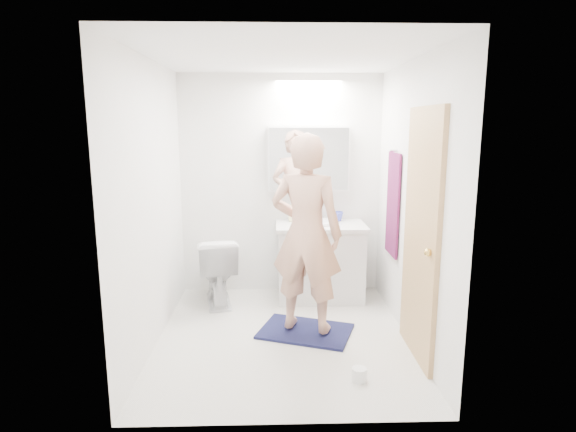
{
  "coord_description": "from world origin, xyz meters",
  "views": [
    {
      "loc": [
        -0.08,
        -3.91,
        1.86
      ],
      "look_at": [
        0.05,
        0.25,
        1.05
      ],
      "focal_mm": 29.33,
      "sensor_mm": 36.0,
      "label": 1
    }
  ],
  "objects_px": {
    "toilet_paper_roll": "(359,375)",
    "medicine_cabinet": "(309,159)",
    "toilet": "(217,270)",
    "toothbrush_cup": "(338,216)",
    "soap_bottle_a": "(292,211)",
    "vanity_cabinet": "(320,263)",
    "soap_bottle_b": "(306,213)",
    "person": "(306,234)"
  },
  "relations": [
    {
      "from": "medicine_cabinet",
      "to": "toothbrush_cup",
      "type": "relative_size",
      "value": 7.94
    },
    {
      "from": "toilet",
      "to": "toothbrush_cup",
      "type": "distance_m",
      "value": 1.43
    },
    {
      "from": "soap_bottle_a",
      "to": "medicine_cabinet",
      "type": "bearing_deg",
      "value": 18.69
    },
    {
      "from": "vanity_cabinet",
      "to": "person",
      "type": "distance_m",
      "value": 1.06
    },
    {
      "from": "vanity_cabinet",
      "to": "toilet_paper_roll",
      "type": "xyz_separation_m",
      "value": [
        0.13,
        -1.72,
        -0.34
      ]
    },
    {
      "from": "toothbrush_cup",
      "to": "toilet_paper_roll",
      "type": "relative_size",
      "value": 1.01
    },
    {
      "from": "toilet",
      "to": "vanity_cabinet",
      "type": "bearing_deg",
      "value": 175.42
    },
    {
      "from": "vanity_cabinet",
      "to": "medicine_cabinet",
      "type": "bearing_deg",
      "value": 119.76
    },
    {
      "from": "toilet_paper_roll",
      "to": "soap_bottle_a",
      "type": "bearing_deg",
      "value": 102.78
    },
    {
      "from": "medicine_cabinet",
      "to": "soap_bottle_a",
      "type": "bearing_deg",
      "value": -161.31
    },
    {
      "from": "medicine_cabinet",
      "to": "toothbrush_cup",
      "type": "height_order",
      "value": "medicine_cabinet"
    },
    {
      "from": "medicine_cabinet",
      "to": "toilet_paper_roll",
      "type": "bearing_deg",
      "value": -82.72
    },
    {
      "from": "vanity_cabinet",
      "to": "person",
      "type": "relative_size",
      "value": 0.51
    },
    {
      "from": "soap_bottle_a",
      "to": "toilet_paper_roll",
      "type": "distance_m",
      "value": 2.11
    },
    {
      "from": "person",
      "to": "toothbrush_cup",
      "type": "xyz_separation_m",
      "value": [
        0.42,
        1.05,
        -0.05
      ]
    },
    {
      "from": "toilet_paper_roll",
      "to": "medicine_cabinet",
      "type": "bearing_deg",
      "value": 97.28
    },
    {
      "from": "toilet",
      "to": "soap_bottle_b",
      "type": "relative_size",
      "value": 4.28
    },
    {
      "from": "medicine_cabinet",
      "to": "toilet",
      "type": "height_order",
      "value": "medicine_cabinet"
    },
    {
      "from": "soap_bottle_a",
      "to": "toilet_paper_roll",
      "type": "xyz_separation_m",
      "value": [
        0.42,
        -1.87,
        -0.88
      ]
    },
    {
      "from": "soap_bottle_b",
      "to": "toothbrush_cup",
      "type": "xyz_separation_m",
      "value": [
        0.35,
        -0.02,
        -0.03
      ]
    },
    {
      "from": "medicine_cabinet",
      "to": "person",
      "type": "xyz_separation_m",
      "value": [
        -0.1,
        -1.1,
        -0.58
      ]
    },
    {
      "from": "toothbrush_cup",
      "to": "toilet_paper_roll",
      "type": "bearing_deg",
      "value": -92.45
    },
    {
      "from": "soap_bottle_b",
      "to": "toilet_paper_roll",
      "type": "height_order",
      "value": "soap_bottle_b"
    },
    {
      "from": "toilet",
      "to": "soap_bottle_b",
      "type": "height_order",
      "value": "soap_bottle_b"
    },
    {
      "from": "medicine_cabinet",
      "to": "soap_bottle_a",
      "type": "relative_size",
      "value": 3.96
    },
    {
      "from": "toilet",
      "to": "toilet_paper_roll",
      "type": "relative_size",
      "value": 6.58
    },
    {
      "from": "medicine_cabinet",
      "to": "toilet",
      "type": "bearing_deg",
      "value": -161.62
    },
    {
      "from": "toilet_paper_roll",
      "to": "vanity_cabinet",
      "type": "bearing_deg",
      "value": 94.2
    },
    {
      "from": "toilet",
      "to": "medicine_cabinet",
      "type": "bearing_deg",
      "value": -172.18
    },
    {
      "from": "toilet",
      "to": "toilet_paper_roll",
      "type": "xyz_separation_m",
      "value": [
        1.22,
        -1.6,
        -0.31
      ]
    },
    {
      "from": "medicine_cabinet",
      "to": "toilet_paper_roll",
      "type": "relative_size",
      "value": 8.0
    },
    {
      "from": "vanity_cabinet",
      "to": "toothbrush_cup",
      "type": "xyz_separation_m",
      "value": [
        0.21,
        0.16,
        0.48
      ]
    },
    {
      "from": "vanity_cabinet",
      "to": "soap_bottle_a",
      "type": "xyz_separation_m",
      "value": [
        -0.3,
        0.15,
        0.54
      ]
    },
    {
      "from": "vanity_cabinet",
      "to": "toilet",
      "type": "xyz_separation_m",
      "value": [
        -1.1,
        -0.11,
        -0.03
      ]
    },
    {
      "from": "medicine_cabinet",
      "to": "soap_bottle_b",
      "type": "bearing_deg",
      "value": -125.99
    },
    {
      "from": "soap_bottle_b",
      "to": "toilet_paper_roll",
      "type": "xyz_separation_m",
      "value": [
        0.27,
        -1.9,
        -0.85
      ]
    },
    {
      "from": "toilet_paper_roll",
      "to": "toilet",
      "type": "bearing_deg",
      "value": 127.36
    },
    {
      "from": "toilet",
      "to": "toothbrush_cup",
      "type": "relative_size",
      "value": 6.53
    },
    {
      "from": "soap_bottle_b",
      "to": "toothbrush_cup",
      "type": "height_order",
      "value": "soap_bottle_b"
    },
    {
      "from": "vanity_cabinet",
      "to": "toothbrush_cup",
      "type": "bearing_deg",
      "value": 37.78
    },
    {
      "from": "medicine_cabinet",
      "to": "person",
      "type": "bearing_deg",
      "value": -94.98
    },
    {
      "from": "vanity_cabinet",
      "to": "toothbrush_cup",
      "type": "height_order",
      "value": "toothbrush_cup"
    }
  ]
}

